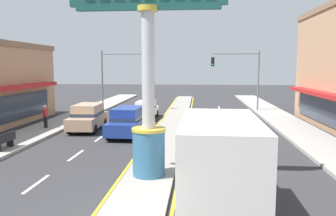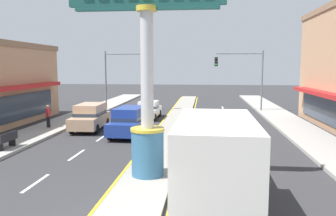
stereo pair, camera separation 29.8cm
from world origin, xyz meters
name	(u,v)px [view 1 (the left image)]	position (x,y,z in m)	size (l,w,h in m)	color
median_strip	(172,126)	(0.00, 18.00, 0.07)	(2.07, 52.00, 0.14)	gray
sidewalk_left	(45,129)	(-9.13, 16.00, 0.09)	(2.99, 60.00, 0.18)	#9E9B93
sidewalk_right	(303,133)	(9.13, 16.00, 0.09)	(2.99, 60.00, 0.18)	#9E9B93
lane_markings	(170,130)	(0.00, 16.65, 0.00)	(8.81, 52.00, 0.01)	silver
district_sign	(148,76)	(0.00, 5.86, 4.22)	(6.20, 1.39, 8.45)	#33668C
traffic_light_left_side	(119,70)	(-6.27, 27.38, 4.25)	(4.86, 0.46, 6.20)	slate
traffic_light_right_side	(241,70)	(6.27, 27.69, 4.25)	(4.86, 0.46, 6.20)	slate
suv_near_right_lane	(88,117)	(-5.99, 16.26, 0.98)	(2.10, 4.67, 1.90)	tan
suv_far_right_lane	(128,121)	(-2.68, 14.49, 0.98)	(2.15, 4.69, 1.90)	navy
box_truck_near_left_lane	(218,160)	(2.66, 2.85, 1.69)	(2.32, 6.93, 3.12)	white
sedan_mid_left_lane	(146,110)	(-2.68, 22.30, 0.79)	(1.94, 4.35, 1.53)	white
street_bench	(5,140)	(-8.37, 9.52, 0.65)	(0.48, 1.60, 0.88)	#232328
pedestrian_near_kerb	(45,115)	(-9.05, 15.97, 1.11)	(0.28, 0.41, 1.64)	black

